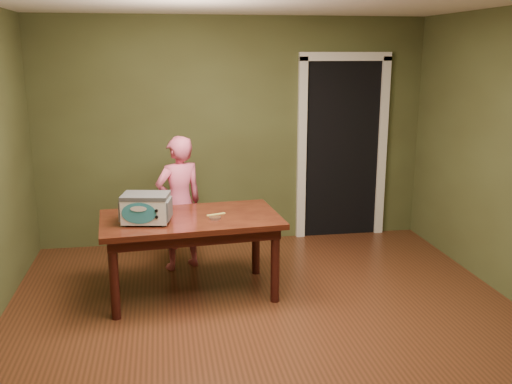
# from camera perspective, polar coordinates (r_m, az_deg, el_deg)

# --- Properties ---
(floor) EXTENTS (5.00, 5.00, 0.00)m
(floor) POSITION_cam_1_polar(r_m,az_deg,el_deg) (4.65, 2.01, -14.43)
(floor) COLOR #592C19
(floor) RESTS_ON ground
(room_shell) EXTENTS (4.52, 5.02, 2.61)m
(room_shell) POSITION_cam_1_polar(r_m,az_deg,el_deg) (4.12, 2.22, 6.94)
(room_shell) COLOR #4A542C
(room_shell) RESTS_ON ground
(doorway) EXTENTS (1.10, 0.66, 2.25)m
(doorway) POSITION_cam_1_polar(r_m,az_deg,el_deg) (7.21, 7.87, 4.57)
(doorway) COLOR black
(doorway) RESTS_ON ground
(dining_table) EXTENTS (1.67, 1.03, 0.75)m
(dining_table) POSITION_cam_1_polar(r_m,az_deg,el_deg) (5.22, -6.54, -3.53)
(dining_table) COLOR black
(dining_table) RESTS_ON floor
(toy_oven) EXTENTS (0.46, 0.35, 0.26)m
(toy_oven) POSITION_cam_1_polar(r_m,az_deg,el_deg) (5.03, -10.95, -1.51)
(toy_oven) COLOR #4C4F54
(toy_oven) RESTS_ON dining_table
(baking_pan) EXTENTS (0.10, 0.10, 0.02)m
(baking_pan) POSITION_cam_1_polar(r_m,az_deg,el_deg) (5.10, -4.11, -2.60)
(baking_pan) COLOR silver
(baking_pan) RESTS_ON dining_table
(spatula) EXTENTS (0.18, 0.08, 0.01)m
(spatula) POSITION_cam_1_polar(r_m,az_deg,el_deg) (5.24, -4.02, -2.24)
(spatula) COLOR #D9D25E
(spatula) RESTS_ON dining_table
(child) EXTENTS (0.60, 0.51, 1.39)m
(child) POSITION_cam_1_polar(r_m,az_deg,el_deg) (5.89, -7.67, -1.12)
(child) COLOR #E05C82
(child) RESTS_ON floor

